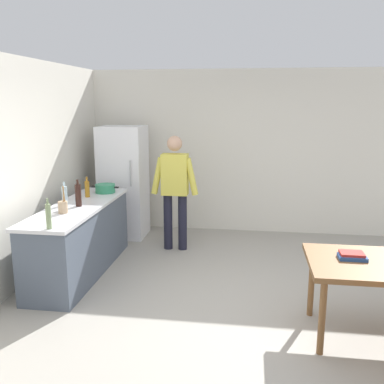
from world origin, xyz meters
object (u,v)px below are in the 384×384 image
object	(u,v)px
refrigerator	(124,182)
cooking_pot	(105,188)
book_stack	(352,256)
bottle_water_clear	(65,196)
bottle_vinegar_tall	(48,216)
utensil_jar	(63,207)
bottle_oil_amber	(87,189)
bottle_wine_dark	(78,195)
person	(175,185)

from	to	relation	value
refrigerator	cooking_pot	xyz separation A→B (m)	(-0.01, -0.83, 0.06)
book_stack	bottle_water_clear	bearing A→B (deg)	162.80
cooking_pot	bottle_vinegar_tall	size ratio (longest dim) A/B	1.25
utensil_jar	bottle_oil_amber	world-z (taller)	utensil_jar
bottle_water_clear	bottle_vinegar_tall	world-z (taller)	bottle_vinegar_tall
refrigerator	bottle_wine_dark	size ratio (longest dim) A/B	5.29
person	bottle_vinegar_tall	bearing A→B (deg)	-114.35
bottle_oil_amber	bottle_vinegar_tall	xyz separation A→B (m)	(0.17, -1.47, 0.02)
utensil_jar	bottle_oil_amber	distance (m)	0.86
refrigerator	bottle_water_clear	distance (m)	1.66
bottle_vinegar_tall	cooking_pot	bearing A→B (deg)	91.02
bottle_oil_amber	bottle_vinegar_tall	bearing A→B (deg)	-83.24
bottle_water_clear	person	bearing A→B (deg)	42.05
utensil_jar	cooking_pot	bearing A→B (deg)	85.19
refrigerator	bottle_water_clear	size ratio (longest dim) A/B	6.00
person	bottle_vinegar_tall	world-z (taller)	person
bottle_vinegar_tall	bottle_water_clear	bearing A→B (deg)	105.57
bottle_oil_amber	utensil_jar	bearing A→B (deg)	-87.06
bottle_water_clear	bottle_vinegar_tall	xyz separation A→B (m)	(0.27, -0.97, 0.01)
refrigerator	bottle_vinegar_tall	world-z (taller)	refrigerator
refrigerator	bottle_wine_dark	world-z (taller)	refrigerator
person	bottle_water_clear	distance (m)	1.62
person	utensil_jar	xyz separation A→B (m)	(-1.06, -1.45, 0.00)
person	book_stack	world-z (taller)	person
utensil_jar	refrigerator	bearing A→B (deg)	86.77
bottle_oil_amber	person	bearing A→B (deg)	28.18
utensil_jar	book_stack	xyz separation A→B (m)	(3.12, -0.65, -0.20)
bottle_wine_dark	book_stack	size ratio (longest dim) A/B	1.35
refrigerator	utensil_jar	distance (m)	2.01
bottle_vinegar_tall	book_stack	distance (m)	3.00
bottle_vinegar_tall	book_stack	size ratio (longest dim) A/B	1.28
person	utensil_jar	distance (m)	1.80
cooking_pot	utensil_jar	bearing A→B (deg)	-94.81
refrigerator	person	bearing A→B (deg)	-30.23
utensil_jar	book_stack	bearing A→B (deg)	-11.71
bottle_oil_amber	bottle_wine_dark	xyz separation A→B (m)	(0.09, -0.51, 0.03)
cooking_pot	bottle_wine_dark	size ratio (longest dim) A/B	1.18
bottle_oil_amber	book_stack	size ratio (longest dim) A/B	1.12
bottle_oil_amber	bottle_wine_dark	world-z (taller)	bottle_wine_dark
utensil_jar	bottle_oil_amber	xyz separation A→B (m)	(-0.04, 0.86, 0.04)
refrigerator	utensil_jar	xyz separation A→B (m)	(-0.11, -2.00, 0.08)
bottle_wine_dark	utensil_jar	bearing A→B (deg)	-97.72
cooking_pot	bottle_oil_amber	bearing A→B (deg)	-114.38
refrigerator	bottle_vinegar_tall	size ratio (longest dim) A/B	5.62
cooking_pot	bottle_oil_amber	size ratio (longest dim) A/B	1.43
cooking_pot	bottle_water_clear	bearing A→B (deg)	-106.55
utensil_jar	bottle_vinegar_tall	bearing A→B (deg)	-78.00
person	book_stack	size ratio (longest dim) A/B	6.77
refrigerator	utensil_jar	world-z (taller)	refrigerator
book_stack	person	bearing A→B (deg)	134.44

